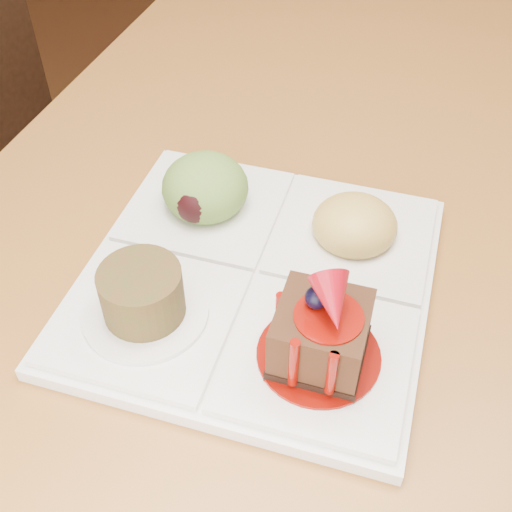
% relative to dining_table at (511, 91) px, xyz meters
% --- Properties ---
extents(ground, '(6.00, 6.00, 0.00)m').
position_rel_dining_table_xyz_m(ground, '(0.00, 0.00, -0.68)').
color(ground, '#523217').
extents(dining_table, '(1.00, 1.80, 0.75)m').
position_rel_dining_table_xyz_m(dining_table, '(0.00, 0.00, 0.00)').
color(dining_table, brown).
rests_on(dining_table, ground).
extents(chair_left, '(0.45, 0.45, 0.87)m').
position_rel_dining_table_xyz_m(chair_left, '(-0.77, -0.13, -0.19)').
color(chair_left, black).
rests_on(chair_left, ground).
extents(sampler_plate, '(0.28, 0.28, 0.10)m').
position_rel_dining_table_xyz_m(sampler_plate, '(-0.20, -0.50, 0.09)').
color(sampler_plate, silver).
rests_on(sampler_plate, dining_table).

